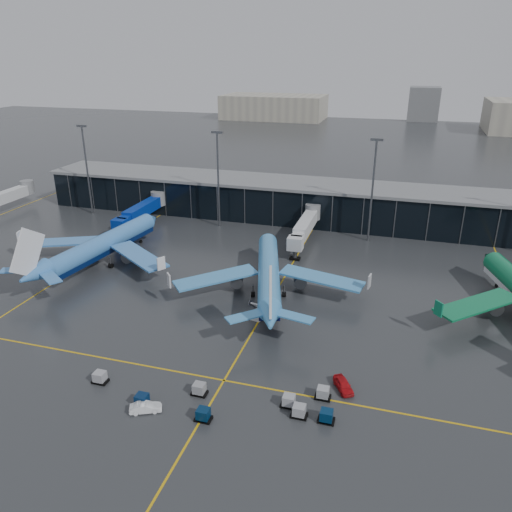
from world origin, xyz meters
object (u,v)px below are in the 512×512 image
(baggage_carts, at_px, (233,400))
(service_van_red, at_px, (343,385))
(airliner_klm_near, at_px, (269,260))
(airliner_arkefly, at_px, (103,233))
(mobile_airstair, at_px, (258,313))
(service_van_white, at_px, (146,407))

(baggage_carts, bearing_deg, service_van_red, 29.04)
(airliner_klm_near, bearing_deg, airliner_arkefly, 158.33)
(mobile_airstair, xyz_separation_m, service_van_white, (-7.09, -28.71, -0.08))
(mobile_airstair, xyz_separation_m, service_van_red, (17.45, -16.43, -0.01))
(airliner_arkefly, relative_size, baggage_carts, 1.31)
(service_van_white, bearing_deg, airliner_klm_near, -34.66)
(airliner_klm_near, relative_size, baggage_carts, 1.27)
(airliner_arkefly, distance_m, service_van_red, 65.72)
(airliner_klm_near, relative_size, service_van_red, 9.87)
(baggage_carts, height_order, service_van_red, baggage_carts)
(airliner_arkefly, height_order, service_van_red, airliner_arkefly)
(baggage_carts, xyz_separation_m, service_van_white, (-10.75, -4.62, -0.06))
(mobile_airstair, bearing_deg, service_van_white, -93.02)
(baggage_carts, distance_m, service_van_red, 15.77)
(mobile_airstair, distance_m, service_van_white, 29.57)
(mobile_airstair, height_order, service_van_red, mobile_airstair)
(airliner_arkefly, xyz_separation_m, airliner_klm_near, (39.34, -3.97, -0.20))
(baggage_carts, height_order, mobile_airstair, mobile_airstair)
(baggage_carts, xyz_separation_m, service_van_red, (13.79, 7.65, 0.00))
(airliner_klm_near, bearing_deg, mobile_airstair, -100.95)
(mobile_airstair, bearing_deg, airliner_arkefly, 171.14)
(airliner_klm_near, distance_m, mobile_airstair, 12.10)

